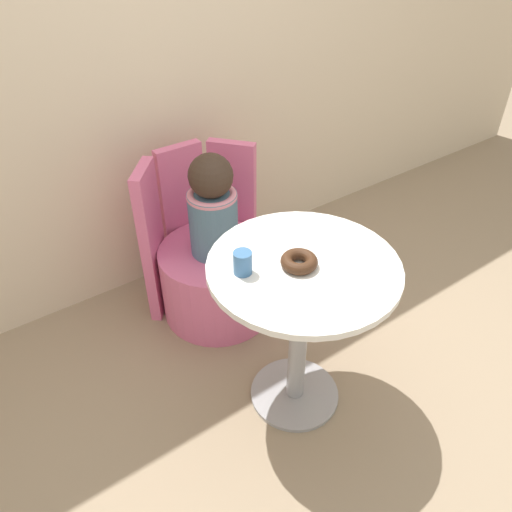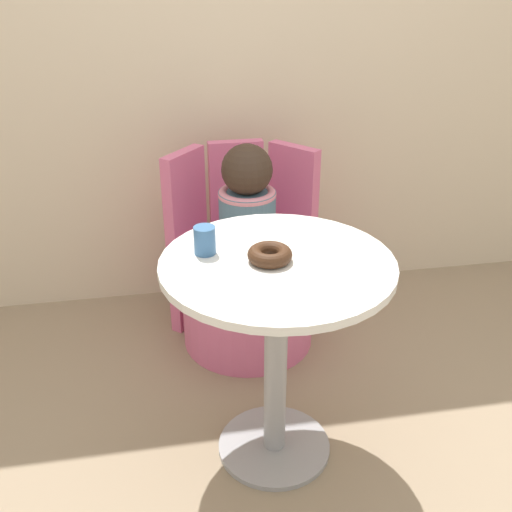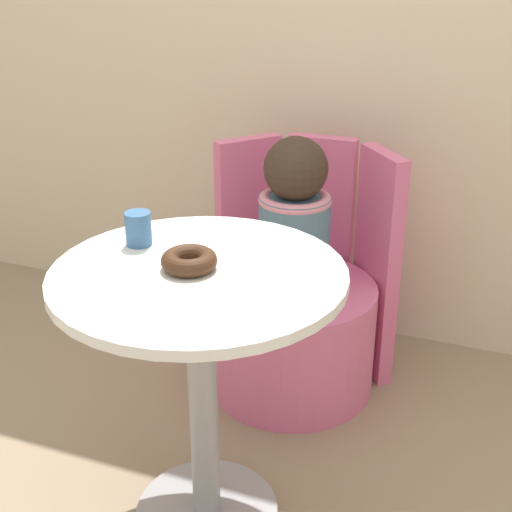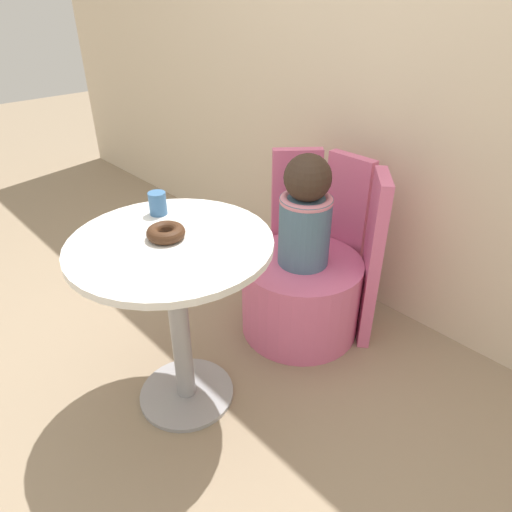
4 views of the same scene
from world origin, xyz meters
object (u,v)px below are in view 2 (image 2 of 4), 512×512
Objects in this scene: child_figure at (247,208)px; tub_chair at (248,301)px; cup at (205,240)px; round_table at (276,315)px; donut at (270,255)px.

tub_chair is at bearing -82.87° from child_figure.
round_table is at bearing -22.99° from cup.
round_table is at bearing -91.75° from child_figure.
tub_chair is at bearing 68.99° from cup.
cup reaches higher than tub_chair.
donut is (-0.04, -0.64, 0.12)m from child_figure.
round_table is 0.73m from tub_chair.
child_figure reaches higher than donut.
child_figure is at bearing 97.13° from tub_chair.
donut is 1.54× the size of cup.
donut is at bearing -93.71° from tub_chair.
round_table is 8.62× the size of cup.
child_figure is (-0.00, 0.00, 0.42)m from tub_chair.
child_figure is 0.61m from cup.
tub_chair is at bearing 86.29° from donut.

